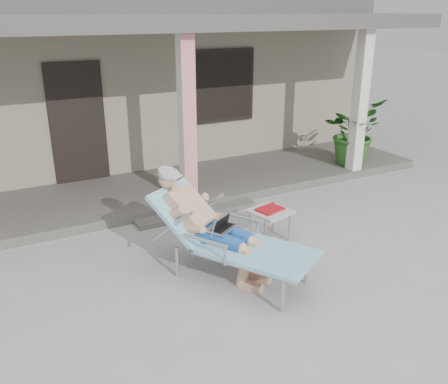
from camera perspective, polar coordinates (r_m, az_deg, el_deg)
ground at (r=6.11m, az=4.13°, el=-8.98°), size 60.00×60.00×0.00m
house at (r=11.41m, az=-13.52°, el=13.45°), size 10.40×5.40×3.30m
porch_deck at (r=8.53m, az=-6.50°, el=0.43°), size 10.00×2.00×0.15m
porch_overhang at (r=7.95m, az=-7.18°, el=18.95°), size 10.00×2.30×2.85m
porch_step at (r=7.56m, az=-3.25°, el=-2.54°), size 2.00×0.30×0.07m
lounger at (r=5.60m, az=-0.67°, el=-2.37°), size 1.68×2.10×1.34m
side_table at (r=6.70m, az=5.53°, el=-2.53°), size 0.62×0.62×0.46m
potted_palm at (r=9.83m, az=15.24°, el=6.99°), size 1.46×1.37×1.29m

